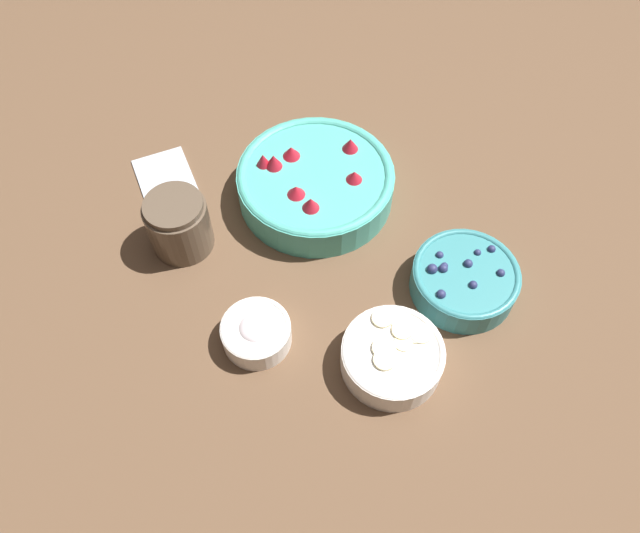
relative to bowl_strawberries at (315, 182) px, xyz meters
The scene contains 7 objects.
ground_plane 0.14m from the bowl_strawberries, 156.93° to the left, with size 4.00×4.00×0.00m, color brown.
bowl_strawberries is the anchor object (origin of this frame).
bowl_blueberries 0.29m from the bowl_strawberries, behind, with size 0.16×0.16×0.06m.
bowl_bananas 0.33m from the bowl_strawberries, 158.46° to the left, with size 0.14×0.14×0.05m.
bowl_cream 0.28m from the bowl_strawberries, 122.03° to the left, with size 0.10×0.10×0.05m.
jar_chocolate 0.23m from the bowl_strawberries, 73.77° to the left, with size 0.10×0.10×0.10m.
napkin 0.26m from the bowl_strawberries, 41.63° to the left, with size 0.15×0.13×0.01m.
Camera 1 is at (-0.39, 0.38, 0.82)m, focal length 35.00 mm.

